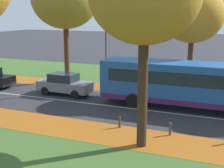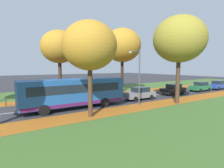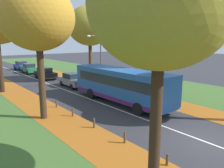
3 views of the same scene
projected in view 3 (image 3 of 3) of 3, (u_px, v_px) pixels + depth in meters
ground_plane at (205, 142)px, 11.84m from camera, size 160.00×160.00×0.00m
leaf_litter_left at (30, 101)px, 19.61m from camera, size 2.80×60.00×0.00m
grass_verge_right at (109, 77)px, 32.73m from camera, size 12.00×90.00×0.01m
leaf_litter_right at (110, 88)px, 25.32m from camera, size 2.80×60.00×0.00m
road_centre_line at (51, 85)px, 27.02m from camera, size 0.12×80.00×0.01m
tree_left_nearest at (160, 5)px, 7.03m from camera, size 4.83×4.83×8.73m
tree_left_near at (38, 18)px, 14.11m from camera, size 4.84×4.84×9.05m
tree_right_near at (150, 35)px, 20.32m from camera, size 4.50×4.50×7.96m
tree_right_mid at (90, 26)px, 28.60m from camera, size 5.80×5.80×9.91m
bollard_second at (167, 160)px, 9.55m from camera, size 0.12×0.12×0.55m
bollard_third at (125, 137)px, 11.62m from camera, size 0.12×0.12×0.67m
bollard_fourth at (94, 123)px, 13.65m from camera, size 0.12×0.12×0.64m
bollard_fifth at (73, 112)px, 15.74m from camera, size 0.12×0.12×0.68m
bollard_sixth at (56, 104)px, 17.85m from camera, size 0.12×0.12×0.64m
streetlamp_right at (98, 55)px, 24.74m from camera, size 1.89×0.28×6.00m
bus at (121, 84)px, 18.86m from camera, size 2.72×10.41×2.98m
car_grey_lead at (72, 80)px, 25.74m from camera, size 1.86×4.24×1.62m
car_black_following at (45, 73)px, 30.90m from camera, size 1.88×4.25×1.62m
car_green_third_in_line at (29, 68)px, 36.34m from camera, size 1.87×4.24×1.62m
car_blue_fourth_in_line at (21, 65)px, 40.49m from camera, size 1.88×4.25×1.62m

